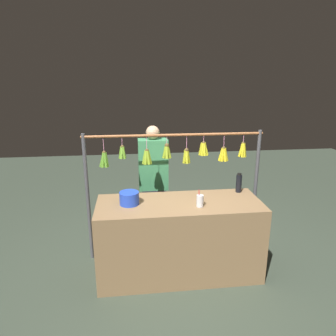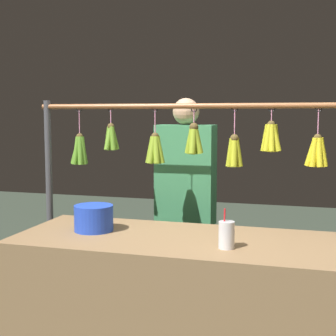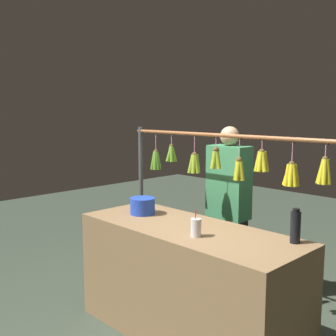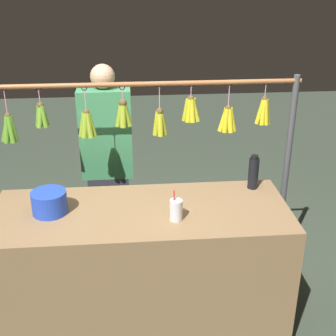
# 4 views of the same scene
# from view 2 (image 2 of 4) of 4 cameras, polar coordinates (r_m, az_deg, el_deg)

# --- Properties ---
(market_counter) EXTENTS (1.86, 0.72, 0.90)m
(market_counter) POSITION_cam_2_polar(r_m,az_deg,el_deg) (2.73, 2.69, -17.38)
(market_counter) COLOR olive
(market_counter) RESTS_ON ground
(display_rack) EXTENTS (2.20, 0.12, 1.63)m
(display_rack) POSITION_cam_2_polar(r_m,az_deg,el_deg) (2.94, 5.14, -0.37)
(display_rack) COLOR #4C4C51
(display_rack) RESTS_ON ground
(blue_bucket) EXTENTS (0.21, 0.21, 0.14)m
(blue_bucket) POSITION_cam_2_polar(r_m,az_deg,el_deg) (2.76, -8.60, -5.75)
(blue_bucket) COLOR blue
(blue_bucket) RESTS_ON market_counter
(drink_cup) EXTENTS (0.08, 0.08, 0.19)m
(drink_cup) POSITION_cam_2_polar(r_m,az_deg,el_deg) (2.40, 6.79, -7.70)
(drink_cup) COLOR silver
(drink_cup) RESTS_ON market_counter
(vendor_person) EXTENTS (0.39, 0.21, 1.65)m
(vendor_person) POSITION_cam_2_polar(r_m,az_deg,el_deg) (3.42, 2.05, -6.02)
(vendor_person) COLOR #2D2D38
(vendor_person) RESTS_ON ground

